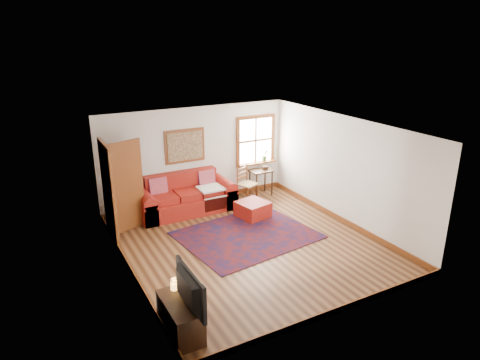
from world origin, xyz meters
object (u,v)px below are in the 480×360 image
red_ottoman (253,209)px  side_table (261,174)px  red_leather_sofa (186,199)px  ladder_back_chair (246,182)px  media_cabinet (180,317)px

red_ottoman → side_table: 1.56m
red_leather_sofa → ladder_back_chair: (1.65, -0.12, 0.21)m
red_ottoman → media_cabinet: size_ratio=0.71×
red_leather_sofa → red_ottoman: size_ratio=3.58×
red_ottoman → media_cabinet: (-3.05, -3.15, 0.07)m
media_cabinet → side_table: bearing=47.4°
ladder_back_chair → red_leather_sofa: bearing=175.9°
red_ottoman → side_table: size_ratio=0.95×
red_ottoman → ladder_back_chair: ladder_back_chair is taller
red_ottoman → side_table: bearing=39.2°
red_leather_sofa → ladder_back_chair: bearing=-4.1°
red_ottoman → ladder_back_chair: size_ratio=0.70×
side_table → red_leather_sofa: bearing=-178.2°
red_ottoman → ladder_back_chair: (0.36, 1.00, 0.33)m
red_leather_sofa → media_cabinet: size_ratio=2.53×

